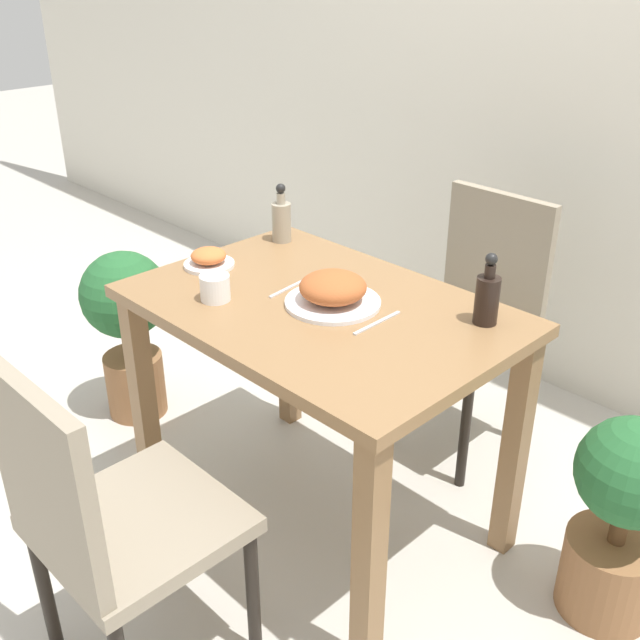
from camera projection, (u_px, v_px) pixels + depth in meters
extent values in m
plane|color=#B7B2A8|center=(320.00, 517.00, 2.38)|extent=(16.00, 16.00, 0.00)
cube|color=beige|center=(581.00, 49.00, 2.57)|extent=(8.00, 0.05, 2.60)
cube|color=olive|center=(320.00, 310.00, 2.04)|extent=(1.04, 0.71, 0.04)
cube|color=olive|center=(143.00, 401.00, 2.32)|extent=(0.06, 0.06, 0.72)
cube|color=olive|center=(369.00, 562.00, 1.72)|extent=(0.06, 0.06, 0.72)
cube|color=olive|center=(289.00, 336.00, 2.70)|extent=(0.06, 0.06, 0.72)
cube|color=olive|center=(515.00, 449.00, 2.10)|extent=(0.06, 0.06, 0.72)
cube|color=gray|center=(139.00, 524.00, 1.73)|extent=(0.42, 0.42, 0.04)
cube|color=gray|center=(43.00, 479.00, 1.50)|extent=(0.40, 0.04, 0.44)
cylinder|color=black|center=(253.00, 595.00, 1.83)|extent=(0.03, 0.03, 0.41)
cylinder|color=black|center=(169.00, 522.00, 2.06)|extent=(0.03, 0.03, 0.41)
cylinder|color=black|center=(46.00, 593.00, 1.83)|extent=(0.03, 0.03, 0.41)
cube|color=gray|center=(458.00, 335.00, 2.55)|extent=(0.42, 0.42, 0.04)
cube|color=gray|center=(498.00, 255.00, 2.56)|extent=(0.40, 0.04, 0.44)
cylinder|color=black|center=(381.00, 391.00, 2.66)|extent=(0.03, 0.03, 0.41)
cylinder|color=black|center=(465.00, 434.00, 2.43)|extent=(0.03, 0.03, 0.41)
cylinder|color=black|center=(443.00, 356.00, 2.88)|extent=(0.03, 0.03, 0.41)
cylinder|color=black|center=(525.00, 392.00, 2.65)|extent=(0.03, 0.03, 0.41)
cylinder|color=white|center=(333.00, 302.00, 2.03)|extent=(0.26, 0.26, 0.01)
ellipsoid|color=#A35128|center=(333.00, 287.00, 2.01)|extent=(0.18, 0.18, 0.08)
cylinder|color=white|center=(209.00, 265.00, 2.26)|extent=(0.15, 0.15, 0.01)
ellipsoid|color=#CC6633|center=(209.00, 256.00, 2.25)|extent=(0.11, 0.11, 0.05)
cylinder|color=white|center=(215.00, 288.00, 2.04)|extent=(0.08, 0.08, 0.07)
cylinder|color=black|center=(487.00, 300.00, 1.90)|extent=(0.06, 0.06, 0.13)
cylinder|color=black|center=(490.00, 271.00, 1.87)|extent=(0.03, 0.03, 0.04)
sphere|color=black|center=(491.00, 259.00, 1.85)|extent=(0.03, 0.03, 0.03)
cylinder|color=gray|center=(281.00, 222.00, 2.43)|extent=(0.06, 0.06, 0.13)
cylinder|color=gray|center=(281.00, 198.00, 2.39)|extent=(0.03, 0.03, 0.04)
sphere|color=black|center=(281.00, 188.00, 2.38)|extent=(0.03, 0.03, 0.03)
cube|color=silver|center=(293.00, 286.00, 2.13)|extent=(0.03, 0.19, 0.00)
cube|color=silver|center=(377.00, 323.00, 1.93)|extent=(0.01, 0.18, 0.00)
cylinder|color=brown|center=(136.00, 383.00, 2.86)|extent=(0.22, 0.22, 0.24)
cylinder|color=brown|center=(131.00, 345.00, 2.78)|extent=(0.04, 0.04, 0.10)
sphere|color=#235B2D|center=(124.00, 295.00, 2.69)|extent=(0.32, 0.32, 0.32)
cylinder|color=brown|center=(608.00, 574.00, 2.01)|extent=(0.25, 0.25, 0.24)
cylinder|color=brown|center=(619.00, 528.00, 1.93)|extent=(0.05, 0.05, 0.08)
sphere|color=#235B2D|center=(632.00, 472.00, 1.85)|extent=(0.28, 0.28, 0.28)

